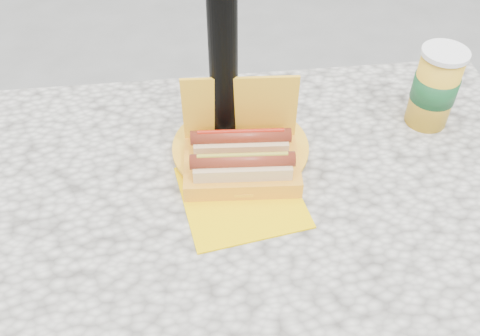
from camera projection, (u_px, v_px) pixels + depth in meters
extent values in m
cube|color=beige|center=(235.00, 217.00, 0.95)|extent=(1.20, 0.80, 0.05)
cylinder|color=black|center=(30.00, 240.00, 1.38)|extent=(0.07, 0.07, 0.70)
cylinder|color=black|center=(404.00, 205.00, 1.46)|extent=(0.07, 0.07, 0.70)
cube|color=gold|center=(242.00, 167.00, 0.97)|extent=(0.22, 0.15, 0.04)
cube|color=gold|center=(240.00, 108.00, 0.96)|extent=(0.21, 0.03, 0.13)
cube|color=#E1C389|center=(242.00, 171.00, 0.94)|extent=(0.17, 0.06, 0.04)
cylinder|color=maroon|center=(242.00, 160.00, 0.92)|extent=(0.18, 0.04, 0.03)
cylinder|color=#A99927|center=(243.00, 155.00, 0.91)|extent=(0.16, 0.02, 0.01)
cube|color=#E1C389|center=(241.00, 147.00, 0.98)|extent=(0.17, 0.06, 0.04)
cylinder|color=maroon|center=(241.00, 137.00, 0.96)|extent=(0.18, 0.04, 0.03)
cylinder|color=#AC1E0E|center=(241.00, 131.00, 0.95)|extent=(0.16, 0.02, 0.01)
cube|color=#FFCB00|center=(241.00, 196.00, 0.94)|extent=(0.23, 0.23, 0.00)
cylinder|color=gold|center=(241.00, 148.00, 1.02)|extent=(0.25, 0.25, 0.01)
cylinder|color=gold|center=(241.00, 146.00, 1.02)|extent=(0.26, 0.26, 0.01)
cube|color=#C86E23|center=(225.00, 140.00, 1.00)|extent=(0.04, 0.06, 0.01)
cube|color=#C86E23|center=(239.00, 143.00, 1.01)|extent=(0.06, 0.05, 0.01)
cube|color=#C86E23|center=(225.00, 140.00, 0.99)|extent=(0.06, 0.04, 0.02)
cube|color=#C86E23|center=(220.00, 136.00, 1.03)|extent=(0.06, 0.04, 0.01)
cube|color=#C86E23|center=(241.00, 157.00, 0.98)|extent=(0.06, 0.03, 0.02)
cube|color=#C86E23|center=(243.00, 128.00, 1.02)|extent=(0.03, 0.06, 0.02)
cube|color=#C86E23|center=(239.00, 131.00, 1.01)|extent=(0.06, 0.04, 0.02)
cube|color=#C86E23|center=(253.00, 144.00, 0.99)|extent=(0.02, 0.06, 0.02)
cube|color=#C86E23|center=(249.00, 143.00, 0.99)|extent=(0.06, 0.04, 0.02)
cube|color=#C86E23|center=(241.00, 135.00, 1.01)|extent=(0.06, 0.02, 0.02)
cube|color=#C86E23|center=(239.00, 138.00, 1.02)|extent=(0.06, 0.04, 0.02)
cube|color=#C86E23|center=(233.00, 136.00, 1.02)|extent=(0.06, 0.05, 0.02)
ellipsoid|color=#AC1E0E|center=(210.00, 130.00, 1.04)|extent=(0.05, 0.05, 0.02)
cube|color=red|center=(244.00, 133.00, 1.02)|extent=(0.08, 0.09, 0.00)
cylinder|color=gold|center=(434.00, 90.00, 1.04)|extent=(0.08, 0.08, 0.16)
cylinder|color=#155026|center=(435.00, 88.00, 1.04)|extent=(0.09, 0.09, 0.05)
cylinder|color=white|center=(446.00, 53.00, 0.98)|extent=(0.09, 0.09, 0.01)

